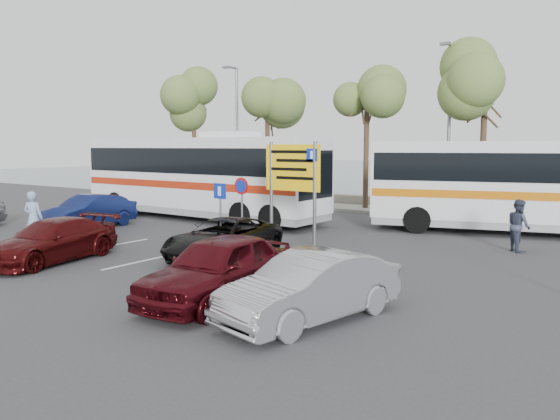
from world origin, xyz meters
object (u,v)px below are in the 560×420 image
Objects in this scene: coach_bus_right at (537,189)px; car_silver_b at (311,287)px; car_maroon at (52,241)px; pedestrian_far at (519,225)px; car_blue at (89,212)px; street_lamp_left at (236,127)px; car_red at (219,268)px; coach_bus_left at (199,179)px; pedestrian_near at (33,218)px; suv_black at (224,238)px; direction_sign at (293,176)px; street_lamp_right at (449,121)px.

coach_bus_right reaches higher than car_silver_b.
pedestrian_far is (11.08, 9.70, 0.23)m from car_maroon.
coach_bus_right is 2.98× the size of car_blue.
street_lamp_left is 1.84× the size of car_red.
car_silver_b is at bearing 131.56° from pedestrian_far.
street_lamp_left reaches higher than coach_bus_right.
street_lamp_left reaches higher than car_silver_b.
car_blue is at bearing 124.91° from car_maroon.
street_lamp_left reaches higher than coach_bus_left.
pedestrian_near is 16.42m from pedestrian_far.
car_silver_b is (9.27, -0.30, 0.04)m from car_maroon.
coach_bus_left is 14.25m from pedestrian_far.
suv_black is 6.51m from car_silver_b.
pedestrian_near is (0.16, -8.50, -0.94)m from coach_bus_left.
car_silver_b is (5.40, -3.63, 0.06)m from suv_black.
car_red is (2.50, -6.70, -1.69)m from direction_sign.
pedestrian_far is (15.81, 5.00, 0.16)m from car_blue.
coach_bus_left is 5.38m from car_blue.
pedestrian_far is (4.71, -7.02, -3.74)m from street_lamp_right.
car_red is at bearing -56.45° from suv_black.
street_lamp_left is at bearing 91.31° from car_blue.
direction_sign is 7.34m from car_red.
direction_sign is at bearing 138.78° from car_silver_b.
coach_bus_left is at bearing 51.82° from pedestrian_far.
car_maroon is at bearing -68.36° from street_lamp_left.
car_silver_b is (15.90, -17.02, -3.93)m from street_lamp_left.
direction_sign is 0.27× the size of coach_bus_left.
pedestrian_far is at bearing -21.62° from street_lamp_left.
street_lamp_right reaches higher than pedestrian_near.
suv_black is at bearing 158.72° from car_silver_b.
pedestrian_near is (-2.97, 1.20, 0.32)m from car_maroon.
car_silver_b is (14.00, -5.00, -0.03)m from car_blue.
pedestrian_far is at bearing 63.15° from car_red.
coach_bus_right is 7.37× the size of pedestrian_far.
street_lamp_right is 1.84× the size of car_red.
street_lamp_right is at bearing 0.00° from street_lamp_left.
pedestrian_near reaches higher than car_blue.
coach_bus_left is 3.21× the size of car_silver_b.
coach_bus_right is at bearing -33.86° from street_lamp_right.
street_lamp_left is 0.61× the size of coach_bus_left.
pedestrian_near is at bearing 147.72° from car_maroon.
car_silver_b is (2.40, 0.00, -0.07)m from car_red.
car_blue is at bearing -132.73° from street_lamp_right.
coach_bus_left is 14.56m from coach_bus_right.
coach_bus_left is at bearing 64.56° from car_blue.
street_lamp_left is 23.62m from car_silver_b.
car_maroon is 2.30× the size of pedestrian_near.
car_silver_b is 2.15× the size of pedestrian_near.
car_silver_b is 2.37× the size of pedestrian_far.
street_lamp_left is 16.36m from pedestrian_near.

